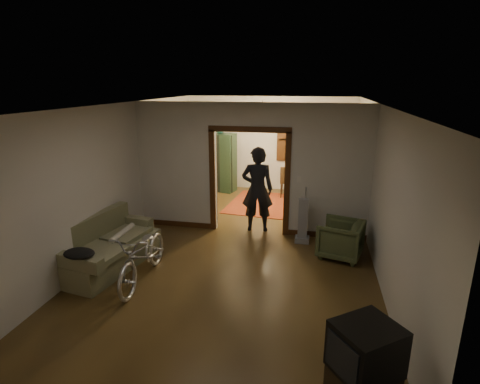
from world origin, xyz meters
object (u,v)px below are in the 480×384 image
(person, at_px, (257,189))
(sofa, at_px, (109,243))
(desk, at_px, (303,182))
(armchair, at_px, (340,239))
(locker, at_px, (221,162))
(bicycle, at_px, (143,255))

(person, bearing_deg, sofa, 37.10)
(person, xyz_separation_m, desk, (0.91, 2.84, -0.53))
(armchair, distance_m, desk, 3.95)
(armchair, xyz_separation_m, locker, (-3.32, 3.95, 0.51))
(sofa, relative_size, locker, 1.13)
(sofa, relative_size, bicycle, 1.12)
(locker, relative_size, desk, 1.57)
(bicycle, distance_m, armchair, 3.60)
(bicycle, bearing_deg, person, 57.43)
(bicycle, xyz_separation_m, armchair, (3.23, 1.57, -0.11))
(bicycle, height_order, desk, bicycle)
(desk, bearing_deg, person, -115.93)
(person, distance_m, locker, 3.33)
(bicycle, relative_size, armchair, 2.25)
(armchair, xyz_separation_m, person, (-1.75, 1.01, 0.59))
(bicycle, distance_m, desk, 5.93)
(person, bearing_deg, bicycle, 53.14)
(sofa, relative_size, armchair, 2.51)
(desk, bearing_deg, locker, 169.63)
(sofa, relative_size, person, 1.04)
(bicycle, bearing_deg, desk, 63.54)
(person, xyz_separation_m, locker, (-1.58, 2.94, -0.07))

